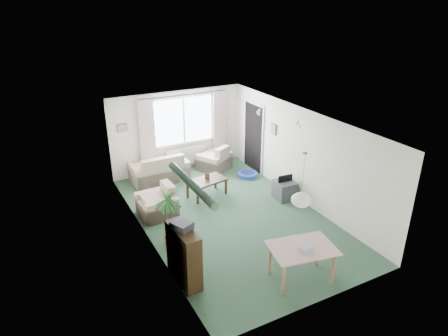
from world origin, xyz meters
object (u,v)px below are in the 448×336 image
sofa (159,167)px  pet_bed (247,174)px  armchair_corner (214,157)px  dining_table (301,264)px  coffee_table (207,188)px  bookshelf (184,255)px  houseplant (169,216)px  armchair_left (157,201)px  tv_cube (285,190)px

sofa → pet_bed: size_ratio=2.71×
armchair_corner → dining_table: bearing=53.2°
coffee_table → bookshelf: size_ratio=0.92×
armchair_corner → houseplant: 4.07m
armchair_corner → coffee_table: armchair_corner is taller
houseplant → pet_bed: (3.20, 2.20, -0.61)m
sofa → pet_bed: (2.34, -0.96, -0.34)m
armchair_left → coffee_table: armchair_left is taller
tv_cube → pet_bed: tv_cube is taller
sofa → dining_table: (0.86, -5.35, -0.06)m
dining_table → tv_cube: (1.63, 2.77, -0.10)m
armchair_corner → tv_cube: armchair_corner is taller
dining_table → pet_bed: bearing=71.3°
dining_table → tv_cube: dining_table is taller
bookshelf → tv_cube: 3.99m
armchair_left → pet_bed: bearing=104.1°
coffee_table → pet_bed: coffee_table is taller
coffee_table → tv_cube: (1.72, -1.07, 0.01)m
armchair_left → houseplant: 1.33m
houseplant → armchair_left: bearing=83.3°
coffee_table → bookshelf: bearing=-122.3°
bookshelf → dining_table: (1.91, -0.96, -0.21)m
tv_cube → bookshelf: bearing=-148.6°
armchair_corner → dining_table: (-0.86, -5.33, -0.04)m
coffee_table → houseplant: (-1.63, -1.64, 0.44)m
armchair_corner → armchair_left: size_ratio=1.00×
houseplant → tv_cube: 3.43m
tv_cube → armchair_corner: bearing=111.0°
armchair_corner → armchair_left: (-2.43, -1.85, 0.00)m
armchair_corner → houseplant: size_ratio=0.64×
sofa → coffee_table: (0.77, -1.51, -0.17)m
bookshelf → dining_table: bearing=-30.3°
bookshelf → tv_cube: size_ratio=2.09×
sofa → armchair_corner: 1.72m
sofa → armchair_left: (-0.71, -1.87, -0.01)m
coffee_table → pet_bed: (1.57, 0.55, -0.17)m
armchair_left → coffee_table: (1.48, 0.36, -0.15)m
coffee_table → houseplant: houseplant is taller
pet_bed → houseplant: bearing=-145.6°
tv_cube → pet_bed: bearing=99.4°
armchair_corner → coffee_table: size_ratio=0.84×
coffee_table → pet_bed: size_ratio=1.73×
sofa → houseplant: bearing=73.4°
houseplant → tv_cube: size_ratio=2.53×
bookshelf → dining_table: size_ratio=1.02×
armchair_corner → coffee_table: (-0.95, -1.49, -0.15)m
houseplant → pet_bed: size_ratio=2.28×
sofa → armchair_left: 2.00m
dining_table → sofa: bearing=99.1°
sofa → tv_cube: sofa is taller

